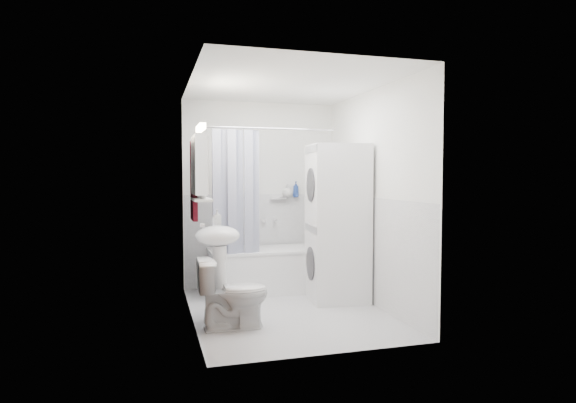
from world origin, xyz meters
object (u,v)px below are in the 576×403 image
object	(u,v)px
sink	(218,250)
toilet	(233,294)
bathtub	(266,268)
washer_dryer	(337,223)

from	to	relation	value
sink	toilet	world-z (taller)	sink
bathtub	toilet	bearing A→B (deg)	-115.52
sink	washer_dryer	world-z (taller)	washer_dryer
sink	bathtub	bearing A→B (deg)	55.12
sink	toilet	xyz separation A→B (m)	(0.10, -0.28, -0.38)
sink	washer_dryer	distance (m)	1.51
washer_dryer	toilet	size ratio (longest dim) A/B	2.69
toilet	bathtub	bearing A→B (deg)	-25.08
washer_dryer	toilet	world-z (taller)	washer_dryer
toilet	sink	bearing A→B (deg)	20.24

